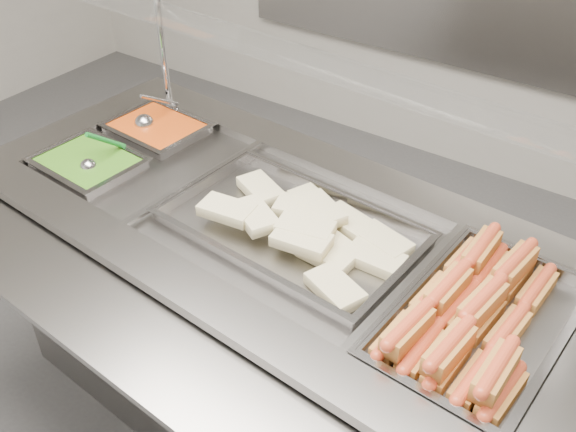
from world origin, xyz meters
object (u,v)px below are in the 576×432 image
Objects in this scene: sneeze_guard at (324,69)px; ladle at (146,122)px; pan_hotdogs at (479,329)px; pan_wraps at (291,231)px; serving_spoon at (92,162)px; steam_counter at (276,328)px.

ladle is at bearing -176.32° from sneeze_guard.
sneeze_guard is 0.79m from pan_hotdogs.
sneeze_guard is 0.46m from pan_wraps.
pan_hotdogs is at bearing 3.25° from serving_spoon.
sneeze_guard is at bearing 101.71° from pan_wraps.
steam_counter is 0.85m from ladle.
sneeze_guard is at bearing 86.37° from steam_counter.
pan_wraps is at bearing 176.36° from pan_hotdogs.
serving_spoon is (-0.64, -0.11, 0.47)m from steam_counter.
serving_spoon reaches higher than pan_wraps.
ladle reaches higher than steam_counter.
pan_hotdogs is at bearing -3.64° from steam_counter.
sneeze_guard is at bearing 3.68° from ladle.
pan_wraps is 4.00× the size of serving_spoon.
sneeze_guard reaches higher than ladle.
pan_wraps is at bearing -78.29° from sneeze_guard.
sneeze_guard is 2.92× the size of pan_hotdogs.
pan_hotdogs reaches higher than steam_counter.
sneeze_guard is 2.37× the size of pan_wraps.
ladle is 1.11× the size of serving_spoon.
pan_hotdogs is at bearing -3.64° from pan_wraps.
ladle is 0.29m from serving_spoon.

